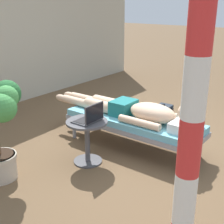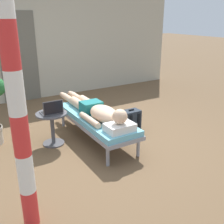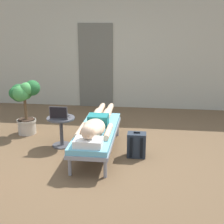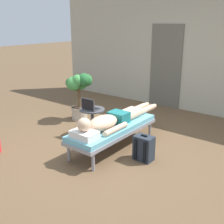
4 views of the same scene
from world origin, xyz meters
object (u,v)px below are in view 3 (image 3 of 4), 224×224
object	(u,v)px
lounge_chair	(97,133)
person_reclining	(96,124)
side_table	(61,127)
backpack	(137,145)
potted_plant	(25,98)
laptop	(60,115)

from	to	relation	value
lounge_chair	person_reclining	size ratio (longest dim) A/B	0.84
lounge_chair	person_reclining	bearing A→B (deg)	-90.00
side_table	backpack	xyz separation A→B (m)	(1.32, -0.27, -0.16)
person_reclining	backpack	world-z (taller)	person_reclining
side_table	backpack	size ratio (longest dim) A/B	1.23
person_reclining	potted_plant	size ratio (longest dim) A/B	2.05
person_reclining	lounge_chair	bearing A→B (deg)	90.00
side_table	potted_plant	world-z (taller)	potted_plant
lounge_chair	laptop	size ratio (longest dim) A/B	5.88
lounge_chair	laptop	world-z (taller)	laptop
side_table	laptop	distance (m)	0.23
person_reclining	laptop	world-z (taller)	laptop
potted_plant	backpack	bearing A→B (deg)	-19.59
person_reclining	backpack	distance (m)	0.73
person_reclining	side_table	xyz separation A→B (m)	(-0.66, 0.24, -0.16)
backpack	potted_plant	size ratio (longest dim) A/B	0.40
backpack	person_reclining	bearing A→B (deg)	177.67
lounge_chair	laptop	xyz separation A→B (m)	(-0.66, 0.16, 0.24)
person_reclining	laptop	bearing A→B (deg)	164.05
person_reclining	side_table	world-z (taller)	person_reclining
lounge_chair	side_table	world-z (taller)	side_table
person_reclining	laptop	xyz separation A→B (m)	(-0.66, 0.19, 0.07)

